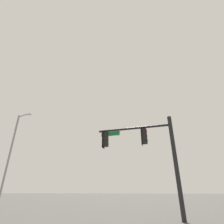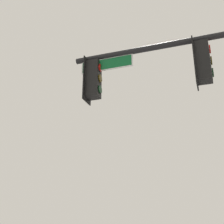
{
  "view_description": "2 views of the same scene",
  "coord_description": "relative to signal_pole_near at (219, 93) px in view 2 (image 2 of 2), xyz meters",
  "views": [
    {
      "loc": [
        -8.18,
        4.51,
        1.56
      ],
      "look_at": [
        -4.44,
        -6.65,
        6.96
      ],
      "focal_mm": 28.0,
      "sensor_mm": 36.0,
      "label": 1
    },
    {
      "loc": [
        -6.8,
        -0.56,
        1.26
      ],
      "look_at": [
        -3.56,
        -9.18,
        4.81
      ],
      "focal_mm": 50.0,
      "sensor_mm": 36.0,
      "label": 2
    }
  ],
  "objects": [
    {
      "name": "signal_pole_near",
      "position": [
        0.0,
        0.0,
        0.0
      ],
      "size": [
        5.45,
        0.6,
        6.46
      ],
      "color": "black",
      "rests_on": "ground_plane"
    }
  ]
}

